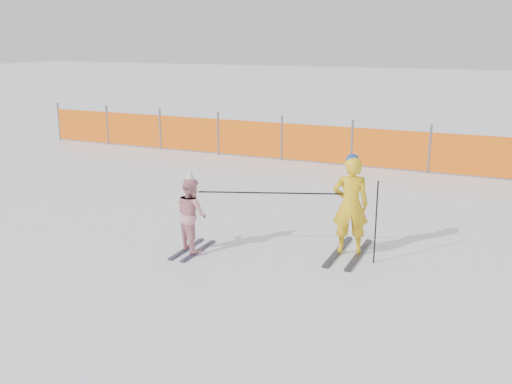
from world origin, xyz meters
TOP-DOWN VIEW (x-y plane):
  - ground at (0.00, 0.00)m, footprint 120.00×120.00m
  - adult at (1.38, 1.01)m, footprint 0.65×1.42m
  - child at (-0.96, 0.13)m, footprint 0.72×1.03m
  - ski_poles at (0.80, 0.66)m, footprint 2.69×0.81m
  - safety_fence at (-2.03, 7.33)m, footprint 16.51×0.06m

SIDE VIEW (x-z plane):
  - ground at x=0.00m, z-range 0.00..0.00m
  - safety_fence at x=-2.03m, z-range -0.07..1.18m
  - child at x=-0.96m, z-range -0.06..1.31m
  - adult at x=1.38m, z-range -0.01..1.62m
  - ski_poles at x=0.80m, z-range 0.22..1.51m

